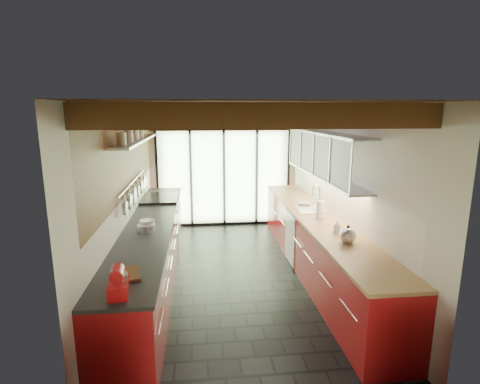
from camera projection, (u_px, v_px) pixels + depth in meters
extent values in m
plane|color=black|center=(236.00, 276.00, 5.84)|extent=(5.50, 5.50, 0.00)
plane|color=silver|center=(224.00, 167.00, 8.24)|extent=(3.20, 0.00, 3.20)
plane|color=silver|center=(271.00, 272.00, 2.90)|extent=(3.20, 0.00, 3.20)
plane|color=silver|center=(126.00, 197.00, 5.40)|extent=(0.00, 5.50, 5.50)
plane|color=silver|center=(340.00, 192.00, 5.74)|extent=(0.00, 5.50, 5.50)
plane|color=#472814|center=(236.00, 105.00, 5.29)|extent=(5.50, 5.50, 0.00)
cube|color=#593316|center=(262.00, 116.00, 3.13)|extent=(3.14, 0.14, 0.22)
cube|color=#593316|center=(248.00, 115.00, 4.01)|extent=(3.14, 0.14, 0.22)
cube|color=#593316|center=(239.00, 114.00, 4.88)|extent=(3.14, 0.14, 0.22)
cube|color=#593316|center=(233.00, 113.00, 5.75)|extent=(3.14, 0.14, 0.22)
cube|color=#593316|center=(228.00, 113.00, 6.63)|extent=(3.14, 0.14, 0.22)
cube|color=#593316|center=(225.00, 113.00, 7.50)|extent=(3.14, 0.14, 0.22)
cube|color=brown|center=(224.00, 119.00, 7.98)|extent=(3.14, 0.06, 0.50)
plane|color=brown|center=(128.00, 149.00, 5.45)|extent=(0.00, 4.90, 4.90)
plane|color=#C6EAAD|center=(224.00, 178.00, 8.27)|extent=(2.90, 0.00, 2.90)
cube|color=black|center=(157.00, 179.00, 8.10)|extent=(0.05, 0.04, 2.15)
cube|color=black|center=(288.00, 176.00, 8.41)|extent=(0.05, 0.04, 2.15)
cube|color=black|center=(224.00, 178.00, 8.23)|extent=(0.06, 0.05, 2.15)
cube|color=black|center=(224.00, 128.00, 8.00)|extent=(2.90, 0.05, 0.06)
cylinder|color=red|center=(224.00, 119.00, 7.94)|extent=(0.34, 0.04, 0.34)
cylinder|color=beige|center=(224.00, 119.00, 7.92)|extent=(0.28, 0.02, 0.28)
cube|color=#A51318|center=(152.00, 252.00, 5.62)|extent=(0.65, 5.00, 0.88)
cube|color=black|center=(150.00, 223.00, 5.52)|extent=(0.68, 5.00, 0.04)
cube|color=silver|center=(161.00, 224.00, 7.02)|extent=(0.66, 0.90, 0.90)
cube|color=black|center=(160.00, 199.00, 6.92)|extent=(0.65, 0.90, 0.06)
cube|color=#A51318|center=(317.00, 246.00, 5.89)|extent=(0.65, 5.00, 0.88)
cube|color=tan|center=(318.00, 218.00, 5.79)|extent=(0.68, 5.00, 0.04)
cube|color=white|center=(290.00, 238.00, 6.24)|extent=(0.02, 0.60, 0.84)
cube|color=silver|center=(311.00, 210.00, 6.17)|extent=(0.45, 0.52, 0.02)
cylinder|color=silver|center=(320.00, 199.00, 6.15)|extent=(0.02, 0.02, 0.34)
torus|color=silver|center=(316.00, 189.00, 6.11)|extent=(0.14, 0.02, 0.14)
plane|color=silver|center=(314.00, 154.00, 5.88)|extent=(0.00, 3.00, 3.00)
cube|color=#9EA0A5|center=(323.00, 175.00, 5.97)|extent=(0.34, 3.00, 0.03)
cube|color=#9EA0A5|center=(325.00, 133.00, 5.82)|extent=(0.34, 3.00, 0.03)
cylinder|color=silver|center=(133.00, 182.00, 5.66)|extent=(0.02, 2.20, 0.02)
cube|color=silver|center=(136.00, 140.00, 5.44)|extent=(0.28, 2.60, 0.03)
cylinder|color=silver|center=(125.00, 208.00, 4.83)|extent=(0.04, 0.18, 0.18)
cylinder|color=silver|center=(130.00, 202.00, 5.17)|extent=(0.04, 0.22, 0.22)
cylinder|color=silver|center=(134.00, 196.00, 5.51)|extent=(0.04, 0.26, 0.26)
cylinder|color=silver|center=(138.00, 191.00, 5.85)|extent=(0.04, 0.18, 0.18)
cylinder|color=silver|center=(141.00, 187.00, 6.19)|extent=(0.04, 0.22, 0.22)
cylinder|color=silver|center=(144.00, 183.00, 6.48)|extent=(0.04, 0.26, 0.26)
cylinder|color=silver|center=(146.00, 181.00, 6.72)|extent=(0.04, 0.18, 0.18)
cube|color=red|center=(119.00, 288.00, 3.32)|extent=(0.20, 0.32, 0.13)
cylinder|color=red|center=(117.00, 273.00, 3.26)|extent=(0.14, 0.21, 0.12)
cylinder|color=silver|center=(120.00, 281.00, 3.36)|extent=(0.17, 0.17, 0.13)
cylinder|color=silver|center=(147.00, 225.00, 5.15)|extent=(0.23, 0.23, 0.13)
cylinder|color=silver|center=(146.00, 228.00, 5.07)|extent=(0.31, 0.31, 0.09)
cube|color=brown|center=(127.00, 274.00, 3.71)|extent=(0.31, 0.38, 0.03)
sphere|color=silver|center=(348.00, 235.00, 4.62)|extent=(0.26, 0.26, 0.21)
cone|color=black|center=(348.00, 226.00, 4.59)|extent=(0.10, 0.10, 0.06)
cylinder|color=silver|center=(344.00, 231.00, 4.72)|extent=(0.05, 0.08, 0.04)
cylinder|color=white|center=(320.00, 210.00, 5.65)|extent=(0.14, 0.14, 0.27)
cylinder|color=silver|center=(321.00, 199.00, 5.62)|extent=(0.03, 0.03, 0.05)
imported|color=silver|center=(337.00, 227.00, 4.98)|extent=(0.10, 0.10, 0.18)
imported|color=silver|center=(305.00, 204.00, 6.47)|extent=(0.25, 0.25, 0.05)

